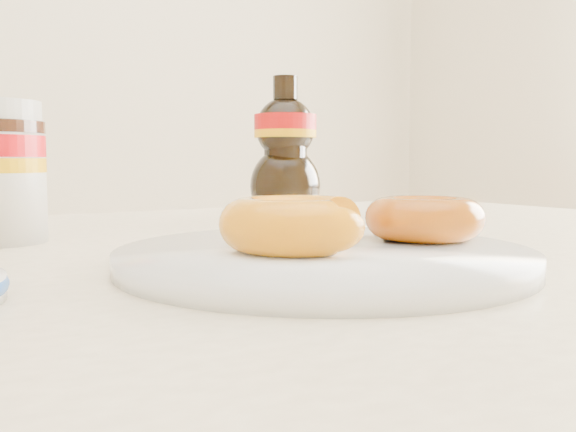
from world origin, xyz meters
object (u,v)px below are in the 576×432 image
dining_table (217,340)px  syrup_bottle (285,149)px  donut_bitten (295,224)px  donut_whole (424,218)px  plate (324,257)px

dining_table → syrup_bottle: syrup_bottle is taller
donut_bitten → dining_table: bearing=93.9°
dining_table → donut_whole: size_ratio=14.48×
plate → donut_bitten: (-0.03, -0.00, 0.03)m
plate → syrup_bottle: syrup_bottle is taller
donut_bitten → syrup_bottle: (0.20, 0.34, 0.06)m
plate → donut_bitten: donut_bitten is taller
donut_whole → syrup_bottle: (0.08, 0.34, 0.06)m
donut_bitten → syrup_bottle: syrup_bottle is taller
dining_table → syrup_bottle: 0.34m
plate → syrup_bottle: 0.39m
dining_table → donut_whole: (0.12, -0.13, 0.12)m
donut_bitten → donut_whole: size_ratio=1.13×
donut_bitten → donut_whole: (0.12, -0.00, -0.00)m
dining_table → plate: plate is taller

